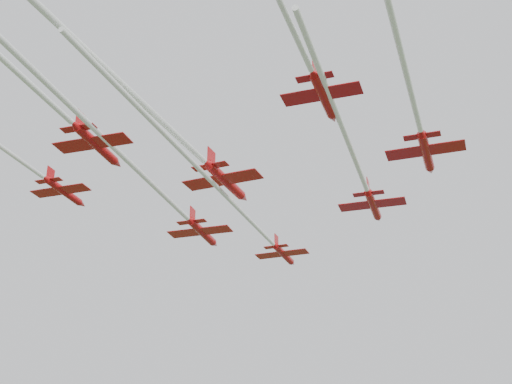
% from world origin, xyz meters
% --- Properties ---
extents(jet_lead, '(9.89, 65.04, 2.43)m').
position_xyz_m(jet_lead, '(-8.28, 3.40, 46.91)').
color(jet_lead, red).
extents(jet_row2_left, '(9.33, 57.27, 2.78)m').
position_xyz_m(jet_row2_left, '(-16.96, -2.40, 47.69)').
color(jet_row2_left, red).
extents(jet_row2_right, '(8.86, 48.64, 2.64)m').
position_xyz_m(jet_row2_right, '(8.20, -2.62, 47.95)').
color(jet_row2_right, red).
extents(jet_row3_mid, '(10.70, 45.75, 2.97)m').
position_xyz_m(jet_row3_mid, '(-9.56, -12.42, 48.19)').
color(jet_row3_mid, red).
extents(jet_row3_right, '(8.90, 58.37, 2.63)m').
position_xyz_m(jet_row3_right, '(15.12, -20.72, 47.80)').
color(jet_row3_right, red).
extents(jet_row4_left, '(8.76, 56.79, 2.60)m').
position_xyz_m(jet_row4_left, '(-19.77, -31.39, 47.67)').
color(jet_row4_left, red).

